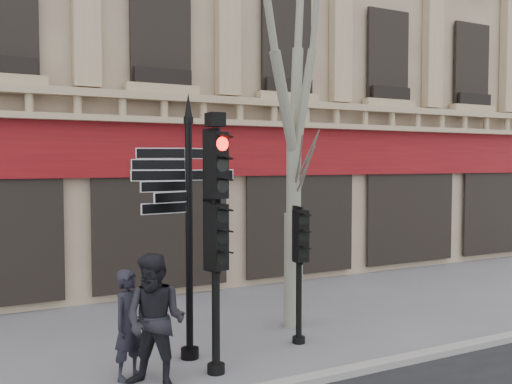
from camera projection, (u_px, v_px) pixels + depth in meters
ground at (256, 357)px, 9.65m from camera, size 80.00×80.00×0.00m
kerb at (300, 382)px, 8.41m from camera, size 80.00×0.25×0.12m
building at (92, 2)px, 20.20m from camera, size 28.00×15.52×18.00m
fingerpost at (189, 181)px, 9.45m from camera, size 1.88×1.88×4.45m
traffic_signal_main at (215, 210)px, 8.79m from camera, size 0.49×0.39×4.06m
traffic_signal_secondary at (299, 250)px, 10.33m from camera, size 0.45×0.35×2.45m
plane_tree at (294, 13)px, 11.10m from camera, size 3.34×3.34×8.86m
pedestrian_a at (130, 324)px, 8.66m from camera, size 0.73×0.66×1.68m
pedestrian_b at (155, 321)px, 8.31m from camera, size 1.21×1.20×1.98m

